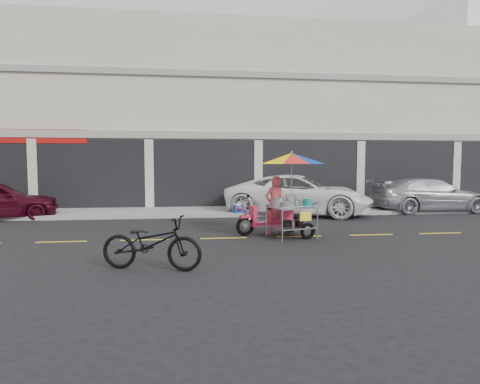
{
  "coord_description": "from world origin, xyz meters",
  "views": [
    {
      "loc": [
        -2.83,
        -10.19,
        1.91
      ],
      "look_at": [
        -1.5,
        0.6,
        1.15
      ],
      "focal_mm": 30.0,
      "sensor_mm": 36.0,
      "label": 1
    }
  ],
  "objects": [
    {
      "name": "sidewalk",
      "position": [
        0.0,
        5.5,
        0.07
      ],
      "size": [
        45.0,
        3.0,
        0.15
      ],
      "primitive_type": "cube",
      "color": "gray",
      "rests_on": "ground"
    },
    {
      "name": "shophouse_block",
      "position": [
        2.82,
        10.59,
        4.24
      ],
      "size": [
        36.0,
        8.11,
        10.4
      ],
      "color": "beige",
      "rests_on": "ground"
    },
    {
      "name": "food_vendor_rig",
      "position": [
        -0.36,
        0.16,
        1.41
      ],
      "size": [
        2.58,
        2.14,
        2.25
      ],
      "rotation": [
        0.0,
        0.0,
        0.29
      ],
      "color": "black",
      "rests_on": "ground"
    },
    {
      "name": "near_bicycle",
      "position": [
        -3.54,
        -2.91,
        0.49
      ],
      "size": [
        1.97,
        1.13,
        0.98
      ],
      "primitive_type": "imported",
      "rotation": [
        0.0,
        0.0,
        1.29
      ],
      "color": "black",
      "rests_on": "ground"
    },
    {
      "name": "silver_pickup",
      "position": [
        6.62,
        4.7,
        0.67
      ],
      "size": [
        4.66,
        1.93,
        1.35
      ],
      "primitive_type": "imported",
      "rotation": [
        0.0,
        0.0,
        1.58
      ],
      "color": "#AFB0B8",
      "rests_on": "ground"
    },
    {
      "name": "white_pickup",
      "position": [
        1.2,
        4.48,
        0.75
      ],
      "size": [
        5.95,
        4.27,
        1.5
      ],
      "primitive_type": "imported",
      "rotation": [
        0.0,
        0.0,
        1.2
      ],
      "color": "white",
      "rests_on": "ground"
    },
    {
      "name": "centerline",
      "position": [
        0.0,
        0.0,
        0.0
      ],
      "size": [
        42.0,
        0.1,
        0.01
      ],
      "primitive_type": "cube",
      "color": "gold",
      "rests_on": "ground"
    },
    {
      "name": "ground",
      "position": [
        0.0,
        0.0,
        0.0
      ],
      "size": [
        90.0,
        90.0,
        0.0
      ],
      "primitive_type": "plane",
      "color": "black"
    }
  ]
}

